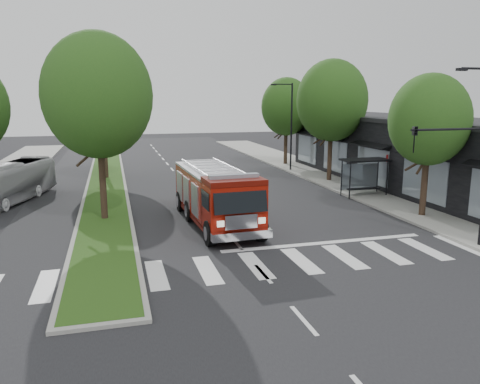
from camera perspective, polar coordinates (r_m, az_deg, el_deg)
The scene contains 14 objects.
ground at distance 22.02m, azimuth -0.41°, elevation -6.31°, with size 140.00×140.00×0.00m, color black.
sidewalk_right at distance 35.78m, azimuth 15.01°, elevation 0.34°, with size 5.00×80.00×0.15m, color gray.
median at distance 38.85m, azimuth -15.97°, elevation 1.15°, with size 3.00×50.00×0.15m.
storefront_row at distance 37.89m, azimuth 21.11°, elevation 4.28°, with size 8.00×30.00×5.00m, color black.
bus_shelter at distance 33.24m, azimuth 14.84°, elevation 2.96°, with size 3.20×1.60×2.61m.
tree_right_near at distance 27.98m, azimuth 22.08°, elevation 8.14°, with size 4.40×4.40×8.05m.
tree_right_mid at distance 38.21m, azimuth 11.13°, elevation 10.88°, with size 5.60×5.60×9.72m.
tree_right_far at distance 47.39m, azimuth 5.67°, elevation 10.30°, with size 5.00×5.00×8.73m.
tree_median_near at distance 26.29m, azimuth -16.97°, elevation 11.17°, with size 5.80×5.80×10.16m.
tree_median_far at distance 40.28m, azimuth -16.46°, elevation 10.65°, with size 5.60×5.60×9.72m.
streetlight_right_near at distance 22.59m, azimuth 26.49°, elevation 5.05°, with size 4.08×0.22×8.00m.
streetlight_right_far at distance 43.30m, azimuth 6.10°, elevation 8.40°, with size 2.11×0.20×8.00m.
fire_engine at distance 25.04m, azimuth -2.97°, elevation -0.48°, with size 3.24×9.45×3.24m.
city_bus at distance 33.80m, azimuth -26.37°, elevation 1.03°, with size 2.20×9.41×2.62m, color #AFAFB3.
Camera 1 is at (-5.38, -20.28, 6.70)m, focal length 35.00 mm.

